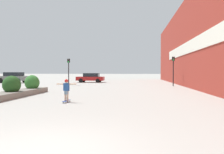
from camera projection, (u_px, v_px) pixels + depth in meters
The scene contains 9 objects.
ground_plane at pixel (41, 152), 4.37m from camera, with size 300.00×300.00×0.00m, color #A3A099.
building_wall_right at pixel (191, 41), 21.78m from camera, with size 0.67×48.12×9.41m.
planter_box at pixel (11, 90), 13.66m from camera, with size 1.38×8.37×1.37m.
skateboard at pixel (66, 101), 11.49m from camera, with size 0.24×0.80×0.09m.
skateboarder at pixel (66, 88), 11.47m from camera, with size 1.06×0.19×1.14m.
car_center_left at pixel (13, 77), 31.46m from camera, with size 4.15×2.05×1.53m.
car_center_right at pixel (91, 78), 32.64m from camera, with size 4.05×1.90×1.39m.
traffic_light_left at pixel (69, 67), 25.97m from camera, with size 0.28×0.30×3.16m.
traffic_light_right at pixel (173, 66), 24.32m from camera, with size 0.28×0.30×3.29m.
Camera 1 is at (1.89, -4.16, 1.62)m, focal length 35.00 mm.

